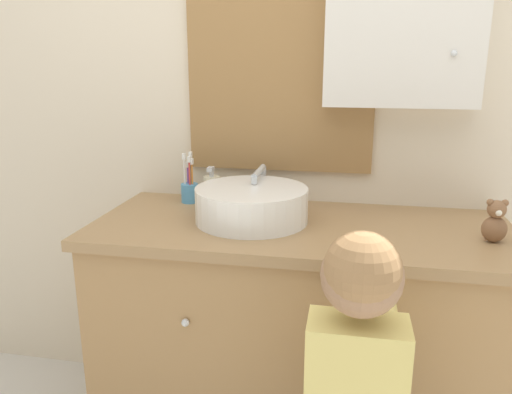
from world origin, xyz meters
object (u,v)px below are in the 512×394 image
toothbrush_holder (190,190)px  child_figure (356,393)px  sink_basin (252,204)px  soap_dispenser (212,189)px  teddy_bear (495,222)px

toothbrush_holder → child_figure: bearing=-48.1°
sink_basin → child_figure: child_figure is taller
toothbrush_holder → child_figure: 0.99m
toothbrush_holder → soap_dispenser: bearing=0.7°
sink_basin → toothbrush_holder: (-0.28, 0.18, -0.01)m
sink_basin → teddy_bear: size_ratio=3.27×
toothbrush_holder → child_figure: (0.64, -0.71, -0.29)m
toothbrush_holder → soap_dispenser: (0.09, 0.00, 0.01)m
sink_basin → child_figure: 0.70m
sink_basin → teddy_bear: (0.74, -0.06, 0.00)m
sink_basin → toothbrush_holder: size_ratio=2.24×
sink_basin → teddy_bear: sink_basin is taller
soap_dispenser → teddy_bear: size_ratio=1.08×
soap_dispenser → toothbrush_holder: bearing=-179.3°
sink_basin → child_figure: bearing=-56.0°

